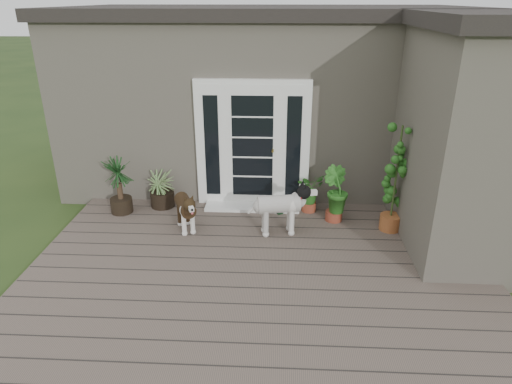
{
  "coord_description": "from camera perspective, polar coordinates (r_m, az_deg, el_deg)",
  "views": [
    {
      "loc": [
        0.23,
        -4.62,
        3.46
      ],
      "look_at": [
        -0.1,
        1.75,
        0.7
      ],
      "focal_mm": 31.72,
      "sensor_mm": 36.0,
      "label": 1
    }
  ],
  "objects": [
    {
      "name": "herb_b",
      "position": [
        7.33,
        9.91,
        -1.12
      ],
      "size": [
        0.64,
        0.64,
        0.68
      ],
      "primitive_type": "imported",
      "rotation": [
        0.0,
        0.0,
        2.43
      ],
      "color": "#1A5919",
      "rests_on": "deck"
    },
    {
      "name": "roof_wing",
      "position": [
        6.68,
        28.1,
        18.62
      ],
      "size": [
        1.8,
        2.6,
        0.2
      ],
      "primitive_type": "cube",
      "color": "#2D2826",
      "rests_on": "house_wing"
    },
    {
      "name": "door_unit",
      "position": [
        7.58,
        -0.43,
        6.01
      ],
      "size": [
        1.9,
        0.14,
        2.15
      ],
      "primitive_type": "cube",
      "color": "white",
      "rests_on": "deck"
    },
    {
      "name": "brindle_dog",
      "position": [
        7.03,
        -8.89,
        -2.48
      ],
      "size": [
        0.58,
        0.8,
        0.61
      ],
      "primitive_type": null,
      "rotation": [
        0.0,
        0.0,
        3.55
      ],
      "color": "#3D2916",
      "rests_on": "deck"
    },
    {
      "name": "roof_main",
      "position": [
        9.28,
        1.66,
        21.77
      ],
      "size": [
        7.6,
        4.2,
        0.2
      ],
      "primitive_type": "cube",
      "color": "#2D2826",
      "rests_on": "house_main"
    },
    {
      "name": "yucca",
      "position": [
        7.78,
        -16.88,
        0.88
      ],
      "size": [
        0.71,
        0.71,
        0.99
      ],
      "primitive_type": null,
      "rotation": [
        0.0,
        0.0,
        -0.03
      ],
      "color": "black",
      "rests_on": "deck"
    },
    {
      "name": "house_main",
      "position": [
        9.47,
        1.54,
        11.74
      ],
      "size": [
        7.4,
        4.0,
        3.1
      ],
      "primitive_type": "cube",
      "color": "#665E54",
      "rests_on": "ground"
    },
    {
      "name": "clog_right",
      "position": [
        7.73,
        3.19,
        -1.87
      ],
      "size": [
        0.15,
        0.3,
        0.09
      ],
      "primitive_type": null,
      "rotation": [
        0.0,
        0.0,
        0.05
      ],
      "color": "black",
      "rests_on": "deck"
    },
    {
      "name": "herb_c",
      "position": [
        7.64,
        17.8,
        -1.55
      ],
      "size": [
        0.48,
        0.48,
        0.53
      ],
      "primitive_type": "imported",
      "rotation": [
        0.0,
        0.0,
        4.05
      ],
      "color": "#29641C",
      "rests_on": "deck"
    },
    {
      "name": "house_wing",
      "position": [
        6.95,
        25.54,
        5.12
      ],
      "size": [
        1.6,
        2.4,
        3.1
      ],
      "primitive_type": "cube",
      "color": "#665E54",
      "rests_on": "ground"
    },
    {
      "name": "herb_a",
      "position": [
        7.61,
        6.75,
        -0.34
      ],
      "size": [
        0.65,
        0.65,
        0.59
      ],
      "primitive_type": "imported",
      "rotation": [
        0.0,
        0.0,
        0.6
      ],
      "color": "#185619",
      "rests_on": "deck"
    },
    {
      "name": "door_step",
      "position": [
        7.78,
        -0.49,
        -1.84
      ],
      "size": [
        1.6,
        0.4,
        0.05
      ],
      "primitive_type": "cube",
      "color": "white",
      "rests_on": "deck"
    },
    {
      "name": "deck",
      "position": [
        6.07,
        0.29,
        -10.68
      ],
      "size": [
        6.2,
        4.6,
        0.12
      ],
      "primitive_type": "cube",
      "color": "#6B5B4C",
      "rests_on": "ground"
    },
    {
      "name": "white_dog",
      "position": [
        6.83,
        2.85,
        -2.54
      ],
      "size": [
        0.91,
        0.52,
        0.71
      ],
      "primitive_type": null,
      "rotation": [
        0.0,
        0.0,
        -1.39
      ],
      "color": "white",
      "rests_on": "deck"
    },
    {
      "name": "clog_left",
      "position": [
        7.63,
        2.71,
        -2.25
      ],
      "size": [
        0.24,
        0.29,
        0.08
      ],
      "primitive_type": null,
      "rotation": [
        0.0,
        0.0,
        0.52
      ],
      "color": "black",
      "rests_on": "deck"
    },
    {
      "name": "sapling",
      "position": [
        7.04,
        17.23,
        1.7
      ],
      "size": [
        0.59,
        0.59,
        1.72
      ],
      "primitive_type": null,
      "rotation": [
        0.0,
        0.0,
        -0.18
      ],
      "color": "#1C641C",
      "rests_on": "deck"
    },
    {
      "name": "spider_plant",
      "position": [
        7.88,
        -11.83,
        0.66
      ],
      "size": [
        0.68,
        0.68,
        0.72
      ],
      "primitive_type": null,
      "rotation": [
        0.0,
        0.0,
        0.0
      ],
      "color": "#7D985D",
      "rests_on": "deck"
    }
  ]
}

